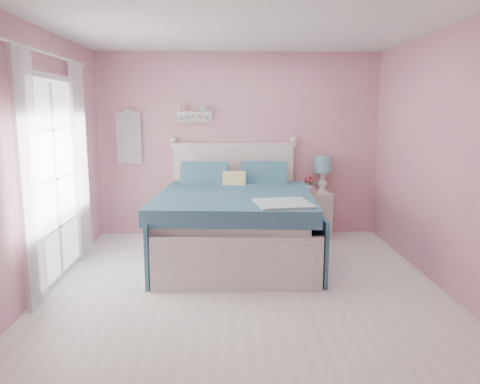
{
  "coord_description": "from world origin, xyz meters",
  "views": [
    {
      "loc": [
        -0.17,
        -4.48,
        1.79
      ],
      "look_at": [
        -0.01,
        1.2,
        0.79
      ],
      "focal_mm": 35.0,
      "sensor_mm": 36.0,
      "label": 1
    }
  ],
  "objects_px": {
    "table_lamp": "(323,167)",
    "bed": "(235,223)",
    "teacup": "(312,191)",
    "nightstand": "(314,214)",
    "vase": "(310,187)"
  },
  "relations": [
    {
      "from": "nightstand",
      "to": "table_lamp",
      "type": "bearing_deg",
      "value": 26.57
    },
    {
      "from": "nightstand",
      "to": "table_lamp",
      "type": "height_order",
      "value": "table_lamp"
    },
    {
      "from": "nightstand",
      "to": "teacup",
      "type": "height_order",
      "value": "teacup"
    },
    {
      "from": "nightstand",
      "to": "bed",
      "type": "bearing_deg",
      "value": -141.78
    },
    {
      "from": "nightstand",
      "to": "teacup",
      "type": "relative_size",
      "value": 6.44
    },
    {
      "from": "table_lamp",
      "to": "nightstand",
      "type": "bearing_deg",
      "value": -153.43
    },
    {
      "from": "table_lamp",
      "to": "teacup",
      "type": "bearing_deg",
      "value": -132.0
    },
    {
      "from": "bed",
      "to": "vase",
      "type": "xyz_separation_m",
      "value": [
        1.08,
        0.96,
        0.28
      ]
    },
    {
      "from": "table_lamp",
      "to": "teacup",
      "type": "distance_m",
      "value": 0.41
    },
    {
      "from": "table_lamp",
      "to": "teacup",
      "type": "height_order",
      "value": "table_lamp"
    },
    {
      "from": "bed",
      "to": "vase",
      "type": "relative_size",
      "value": 16.8
    },
    {
      "from": "vase",
      "to": "bed",
      "type": "bearing_deg",
      "value": -138.45
    },
    {
      "from": "bed",
      "to": "teacup",
      "type": "xyz_separation_m",
      "value": [
        1.09,
        0.76,
        0.25
      ]
    },
    {
      "from": "table_lamp",
      "to": "bed",
      "type": "bearing_deg",
      "value": -142.69
    },
    {
      "from": "nightstand",
      "to": "table_lamp",
      "type": "xyz_separation_m",
      "value": [
        0.11,
        0.06,
        0.67
      ]
    }
  ]
}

